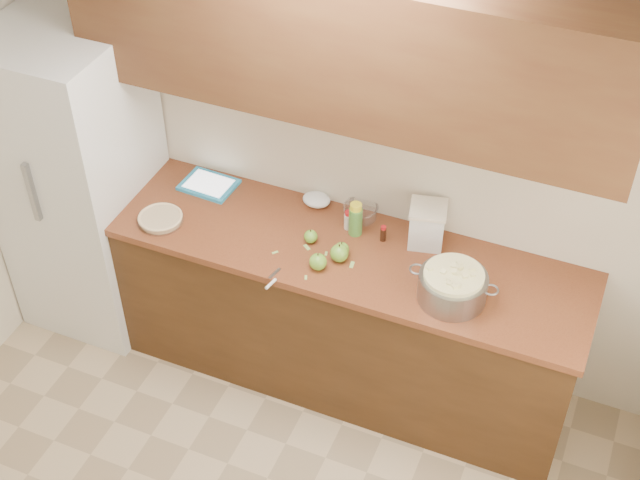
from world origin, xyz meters
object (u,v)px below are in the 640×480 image
at_px(colander, 453,286).
at_px(flour_canister, 427,225).
at_px(pie, 160,219).
at_px(tablet, 209,185).

distance_m(colander, flour_canister, 0.40).
xyz_separation_m(pie, flour_canister, (1.30, 0.37, 0.09)).
bearing_deg(pie, tablet, 76.14).
bearing_deg(colander, tablet, 167.79).
bearing_deg(pie, flour_canister, 16.14).
height_order(colander, tablet, colander).
relative_size(pie, flour_canister, 1.07).
xyz_separation_m(pie, colander, (1.53, 0.04, 0.06)).
xyz_separation_m(pie, tablet, (0.09, 0.36, -0.01)).
bearing_deg(tablet, pie, -100.69).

